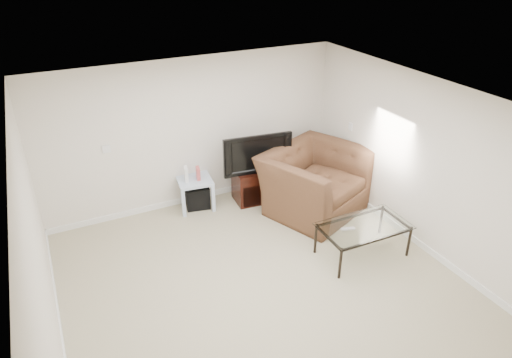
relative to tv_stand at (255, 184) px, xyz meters
name	(u,v)px	position (x,y,z in m)	size (l,w,h in m)	color
floor	(262,284)	(-0.90, -2.05, -0.30)	(5.00, 5.00, 0.00)	tan
ceiling	(264,104)	(-0.90, -2.05, 2.20)	(5.00, 5.00, 0.00)	white
wall_back	(194,133)	(-0.90, 0.45, 0.95)	(5.00, 0.02, 2.50)	silver
wall_left	(39,262)	(-3.40, -2.05, 0.95)	(0.02, 5.00, 2.50)	silver
wall_right	(419,164)	(1.60, -2.05, 0.95)	(0.02, 5.00, 2.50)	silver
plate_back	(106,149)	(-2.30, 0.44, 0.95)	(0.12, 0.02, 0.12)	white
plate_right_switch	(350,127)	(1.59, -0.45, 0.95)	(0.02, 0.09, 0.13)	white
plate_right_outlet	(356,183)	(1.59, -0.75, 0.00)	(0.02, 0.08, 0.12)	white
tv_stand	(255,184)	(0.00, 0.00, 0.00)	(0.71, 0.49, 0.59)	black
dvd_player	(256,175)	(0.00, -0.04, 0.20)	(0.40, 0.28, 0.06)	black
television	(256,152)	(0.00, -0.03, 0.63)	(1.09, 0.22, 0.68)	black
side_table	(195,193)	(-1.02, 0.23, -0.03)	(0.55, 0.55, 0.53)	#ACC8D1
subwoofer	(197,196)	(-0.98, 0.25, -0.11)	(0.39, 0.39, 0.39)	black
game_console	(186,174)	(-1.15, 0.22, 0.36)	(0.06, 0.18, 0.24)	white
game_case	(198,173)	(-0.95, 0.20, 0.34)	(0.06, 0.16, 0.21)	#CC4C4C
recliner	(315,172)	(0.75, -0.72, 0.40)	(1.60, 1.04, 1.40)	#4C3720
coffee_table	(362,240)	(0.69, -2.10, -0.05)	(1.26, 0.71, 0.49)	black
remote	(348,229)	(0.42, -2.08, 0.21)	(0.20, 0.05, 0.02)	#B2B2B7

